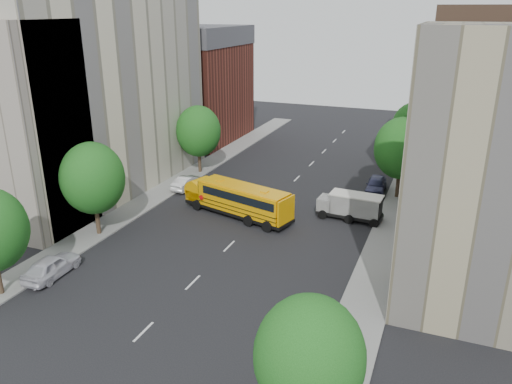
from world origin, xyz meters
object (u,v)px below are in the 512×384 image
Objects in this scene: safari_truck at (351,206)px; parked_car_5 at (393,154)px; street_tree_2 at (198,131)px; street_tree_5 at (413,126)px; parked_car_4 at (376,185)px; street_tree_3 at (309,357)px; street_tree_1 at (93,178)px; parked_car_1 at (188,182)px; street_tree_4 at (402,148)px; school_bus at (237,198)px; parked_car_0 at (52,266)px.

safari_truck is 1.47× the size of parked_car_5.
street_tree_5 is (22.00, 12.00, -0.12)m from street_tree_2.
street_tree_5 is 12.06m from parked_car_4.
street_tree_1 is at bearing 147.53° from street_tree_3.
street_tree_3 is 1.82× the size of parked_car_5.
safari_truck is at bearing 30.17° from street_tree_1.
street_tree_1 is 1.05× the size of street_tree_5.
parked_car_4 is (18.40, 6.18, 0.10)m from parked_car_1.
street_tree_4 is 2.07× the size of parked_car_5.
street_tree_5 is at bearing 53.75° from street_tree_1.
street_tree_3 is at bearing -32.47° from street_tree_1.
safari_truck is (9.75, 2.96, -0.43)m from school_bus.
street_tree_3 is 33.87m from parked_car_1.
street_tree_2 is at bearing 179.61° from parked_car_4.
parked_car_1 is 1.09× the size of parked_car_5.
parked_car_1 is at bearing -133.84° from parked_car_5.
parked_car_5 is (0.00, 13.15, -0.16)m from parked_car_4.
street_tree_4 is 4.87m from parked_car_4.
parked_car_0 is at bearing 160.86° from street_tree_3.
street_tree_2 is 20.40m from safari_truck.
street_tree_5 reaches higher than parked_car_4.
parked_car_1 is (-20.60, 26.62, -3.75)m from street_tree_3.
safari_truck is 24.88m from parked_car_0.
street_tree_2 reaches higher than parked_car_4.
street_tree_4 is 21.74m from parked_car_1.
parked_car_4 reaches higher than parked_car_1.
parked_car_0 is (1.40, -6.85, -4.16)m from street_tree_1.
safari_truck is 7.95m from parked_car_4.
street_tree_5 is at bearing 76.18° from parked_car_4.
safari_truck is (-3.20, -19.07, -3.42)m from street_tree_5.
street_tree_2 reaches higher than school_bus.
street_tree_4 reaches higher than street_tree_2.
parked_car_5 is at bearing 81.23° from school_bus.
parked_car_0 reaches higher than parked_car_1.
school_bus reaches higher than parked_car_0.
street_tree_2 is 0.70× the size of school_bus.
street_tree_2 is at bearing 162.97° from safari_truck.
street_tree_5 is at bearing 90.00° from street_tree_4.
street_tree_5 is 0.68× the size of school_bus.
street_tree_5 is 19.64m from safari_truck.
street_tree_1 is 37.20m from street_tree_5.
parked_car_0 reaches higher than parked_car_5.
safari_truck is 17.49m from parked_car_1.
street_tree_5 is at bearing -41.89° from parked_car_5.
parked_car_0 is 0.98× the size of parked_car_4.
street_tree_1 reaches higher than parked_car_0.
safari_truck reaches higher than parked_car_5.
school_bus is at bearing 120.53° from street_tree_3.
street_tree_2 reaches higher than street_tree_3.
street_tree_2 is at bearing -145.08° from parked_car_5.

